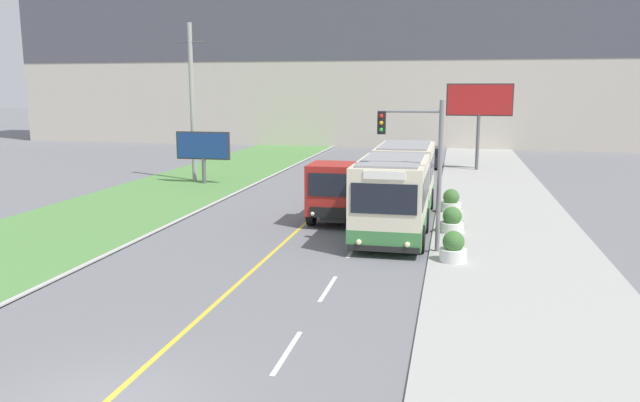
% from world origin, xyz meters
% --- Properties ---
extents(lane_marking_centre, '(2.88, 140.00, 0.01)m').
position_xyz_m(lane_marking_centre, '(0.38, 2.37, 0.00)').
color(lane_marking_centre, gold).
rests_on(lane_marking_centre, ground_plane).
extents(apartment_block_background, '(80.00, 8.04, 24.02)m').
position_xyz_m(apartment_block_background, '(0.00, 55.59, 12.01)').
color(apartment_block_background, beige).
rests_on(apartment_block_background, ground_plane).
extents(city_bus, '(2.72, 11.85, 3.19)m').
position_xyz_m(city_bus, '(3.96, 17.12, 1.62)').
color(city_bus, beige).
rests_on(city_bus, ground_plane).
extents(dump_truck, '(2.47, 6.73, 2.66)m').
position_xyz_m(dump_truck, '(1.43, 17.20, 1.32)').
color(dump_truck, black).
rests_on(dump_truck, ground_plane).
extents(car_distant, '(1.80, 4.30, 1.45)m').
position_xyz_m(car_distant, '(4.35, 37.51, 0.69)').
color(car_distant, black).
rests_on(car_distant, ground_plane).
extents(utility_pole_far, '(1.80, 0.28, 9.72)m').
position_xyz_m(utility_pole_far, '(-9.81, 27.12, 4.91)').
color(utility_pole_far, '#9E9E99').
rests_on(utility_pole_far, ground_plane).
extents(traffic_light_mast, '(2.28, 0.32, 5.41)m').
position_xyz_m(traffic_light_mast, '(5.08, 12.50, 3.47)').
color(traffic_light_mast, slate).
rests_on(traffic_light_mast, ground_plane).
extents(billboard_large, '(4.55, 0.24, 6.11)m').
position_xyz_m(billboard_large, '(7.81, 35.92, 4.71)').
color(billboard_large, '#59595B').
rests_on(billboard_large, ground_plane).
extents(billboard_small, '(3.40, 0.24, 3.20)m').
position_xyz_m(billboard_small, '(-8.74, 26.08, 2.25)').
color(billboard_small, '#59595B').
rests_on(billboard_small, ground_plane).
extents(planter_round_near, '(0.91, 0.91, 1.04)m').
position_xyz_m(planter_round_near, '(6.32, 11.29, 0.53)').
color(planter_round_near, silver).
rests_on(planter_round_near, sidewalk_right).
extents(planter_round_second, '(0.95, 0.95, 1.04)m').
position_xyz_m(planter_round_second, '(6.25, 15.65, 0.53)').
color(planter_round_second, silver).
rests_on(planter_round_second, sidewalk_right).
extents(planter_round_third, '(0.95, 0.95, 1.07)m').
position_xyz_m(planter_round_third, '(6.17, 20.02, 0.55)').
color(planter_round_third, silver).
rests_on(planter_round_third, sidewalk_right).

